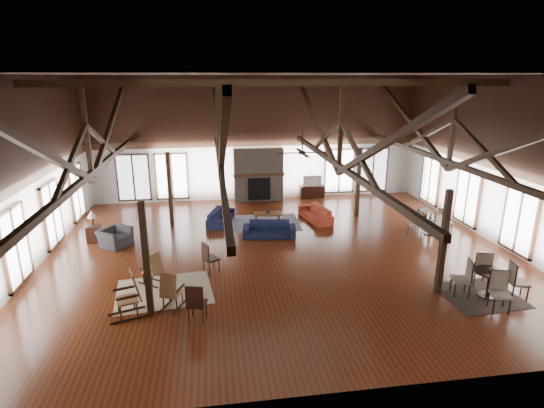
{
  "coord_description": "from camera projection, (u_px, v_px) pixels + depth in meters",
  "views": [
    {
      "loc": [
        -2.28,
        -13.63,
        5.95
      ],
      "look_at": [
        -0.15,
        1.0,
        1.49
      ],
      "focal_mm": 28.0,
      "sensor_mm": 36.0,
      "label": 1
    }
  ],
  "objects": [
    {
      "name": "floor",
      "position": [
        280.0,
        252.0,
        14.95
      ],
      "size": [
        16.0,
        16.0,
        0.0
      ],
      "primitive_type": "plane",
      "color": "#592612",
      "rests_on": "ground"
    },
    {
      "name": "ceiling",
      "position": [
        281.0,
        75.0,
        13.21
      ],
      "size": [
        16.0,
        14.0,
        0.02
      ],
      "primitive_type": "cube",
      "color": "black",
      "rests_on": "wall_back"
    },
    {
      "name": "wall_back",
      "position": [
        257.0,
        139.0,
        20.71
      ],
      "size": [
        16.0,
        0.02,
        6.0
      ],
      "primitive_type": "cube",
      "color": "silver",
      "rests_on": "floor"
    },
    {
      "name": "wall_front",
      "position": [
        346.0,
        251.0,
        7.45
      ],
      "size": [
        16.0,
        0.02,
        6.0
      ],
      "primitive_type": "cube",
      "color": "silver",
      "rests_on": "floor"
    },
    {
      "name": "wall_left",
      "position": [
        23.0,
        177.0,
        12.98
      ],
      "size": [
        0.02,
        14.0,
        6.0
      ],
      "primitive_type": "cube",
      "color": "silver",
      "rests_on": "floor"
    },
    {
      "name": "wall_right",
      "position": [
        501.0,
        162.0,
        15.19
      ],
      "size": [
        0.02,
        14.0,
        6.0
      ],
      "primitive_type": "cube",
      "color": "silver",
      "rests_on": "floor"
    },
    {
      "name": "roof_truss",
      "position": [
        281.0,
        138.0,
        13.78
      ],
      "size": [
        15.6,
        14.07,
        3.14
      ],
      "color": "black",
      "rests_on": "wall_back"
    },
    {
      "name": "post_grid",
      "position": [
        280.0,
        211.0,
        14.51
      ],
      "size": [
        8.16,
        7.16,
        3.05
      ],
      "color": "black",
      "rests_on": "floor"
    },
    {
      "name": "fireplace",
      "position": [
        258.0,
        175.0,
        20.89
      ],
      "size": [
        2.5,
        0.69,
        2.6
      ],
      "color": "#6C5D52",
      "rests_on": "floor"
    },
    {
      "name": "ceiling_fan",
      "position": [
        302.0,
        152.0,
        12.99
      ],
      "size": [
        1.6,
        1.6,
        0.75
      ],
      "color": "black",
      "rests_on": "roof_truss"
    },
    {
      "name": "sofa_navy_front",
      "position": [
        269.0,
        229.0,
        16.33
      ],
      "size": [
        2.11,
        1.06,
        0.59
      ],
      "primitive_type": "imported",
      "rotation": [
        0.0,
        0.0,
        -0.14
      ],
      "color": "#121833",
      "rests_on": "floor"
    },
    {
      "name": "sofa_navy_left",
      "position": [
        221.0,
        217.0,
        17.87
      ],
      "size": [
        2.05,
        1.29,
        0.56
      ],
      "primitive_type": "imported",
      "rotation": [
        0.0,
        0.0,
        1.26
      ],
      "color": "#121532",
      "rests_on": "floor"
    },
    {
      "name": "sofa_orange",
      "position": [
        315.0,
        213.0,
        18.24
      ],
      "size": [
        2.14,
        1.16,
        0.59
      ],
      "primitive_type": "imported",
      "rotation": [
        0.0,
        0.0,
        -1.38
      ],
      "color": "#A4341F",
      "rests_on": "floor"
    },
    {
      "name": "coffee_table",
      "position": [
        268.0,
        214.0,
        17.81
      ],
      "size": [
        1.19,
        0.66,
        0.44
      ],
      "rotation": [
        0.0,
        0.0,
        -0.07
      ],
      "color": "brown",
      "rests_on": "floor"
    },
    {
      "name": "vase",
      "position": [
        268.0,
        211.0,
        17.73
      ],
      "size": [
        0.2,
        0.2,
        0.19
      ],
      "primitive_type": "imported",
      "rotation": [
        0.0,
        0.0,
        0.1
      ],
      "color": "#B2B2B2",
      "rests_on": "coffee_table"
    },
    {
      "name": "armchair",
      "position": [
        115.0,
        237.0,
        15.41
      ],
      "size": [
        1.31,
        1.35,
        0.67
      ],
      "primitive_type": "imported",
      "rotation": [
        0.0,
        0.0,
        0.99
      ],
      "color": "#2C2C2E",
      "rests_on": "floor"
    },
    {
      "name": "side_table_lamp",
      "position": [
        94.0,
        230.0,
        15.8
      ],
      "size": [
        0.48,
        0.48,
        1.22
      ],
      "color": "black",
      "rests_on": "floor"
    },
    {
      "name": "rocking_chair_a",
      "position": [
        154.0,
        270.0,
        12.53
      ],
      "size": [
        0.86,
        0.78,
        0.99
      ],
      "rotation": [
        0.0,
        0.0,
        0.95
      ],
      "color": "olive",
      "rests_on": "floor"
    },
    {
      "name": "rocking_chair_b",
      "position": [
        171.0,
        292.0,
        11.19
      ],
      "size": [
        0.71,
        0.91,
        1.05
      ],
      "rotation": [
        0.0,
        0.0,
        -0.4
      ],
      "color": "olive",
      "rests_on": "floor"
    },
    {
      "name": "rocking_chair_c",
      "position": [
        131.0,
        295.0,
        10.86
      ],
      "size": [
        1.06,
        0.78,
        1.22
      ],
      "rotation": [
        0.0,
        0.0,
        1.9
      ],
      "color": "olive",
      "rests_on": "floor"
    },
    {
      "name": "side_chair_a",
      "position": [
        208.0,
        256.0,
        13.2
      ],
      "size": [
        0.59,
        0.59,
        1.03
      ],
      "rotation": [
        0.0,
        0.0,
        -1.06
      ],
      "color": "black",
      "rests_on": "floor"
    },
    {
      "name": "side_chair_b",
      "position": [
        196.0,
        301.0,
        10.49
      ],
      "size": [
        0.54,
        0.54,
        1.07
      ],
      "rotation": [
        0.0,
        0.0,
        -0.22
      ],
      "color": "black",
      "rests_on": "floor"
    },
    {
      "name": "cafe_table_near",
      "position": [
        490.0,
        279.0,
        11.81
      ],
      "size": [
        2.08,
        2.08,
        1.06
      ],
      "rotation": [
        0.0,
        0.0,
        -0.27
      ],
      "color": "black",
      "rests_on": "floor"
    },
    {
      "name": "cafe_table_far",
      "position": [
        430.0,
        222.0,
        16.55
      ],
      "size": [
        1.87,
        1.87,
        0.96
      ],
      "rotation": [
        0.0,
        0.0,
        0.16
      ],
      "color": "black",
      "rests_on": "floor"
    },
    {
      "name": "cup_near",
      "position": [
        491.0,
        269.0,
        11.77
      ],
      "size": [
        0.15,
        0.15,
        0.09
      ],
      "primitive_type": "imported",
      "rotation": [
        0.0,
        0.0,
        -0.33
      ],
      "color": "#B2B2B2",
      "rests_on": "cafe_table_near"
    },
    {
      "name": "cup_far",
      "position": [
        431.0,
        216.0,
        16.51
      ],
      "size": [
        0.17,
        0.17,
        0.11
      ],
      "primitive_type": "imported",
      "rotation": [
        0.0,
        0.0,
        -0.26
      ],
      "color": "#B2B2B2",
      "rests_on": "cafe_table_far"
    },
    {
      "name": "tv_console",
      "position": [
        312.0,
        192.0,
        21.63
      ],
      "size": [
        1.22,
        0.46,
        0.61
      ],
      "primitive_type": "cube",
      "color": "black",
      "rests_on": "floor"
    },
    {
      "name": "television",
      "position": [
        312.0,
        181.0,
        21.47
      ],
      "size": [
        0.95,
        0.13,
        0.55
      ],
      "primitive_type": "imported",
      "rotation": [
        0.0,
        0.0,
        0.0
      ],
      "color": "#B2B2B2",
      "rests_on": "tv_console"
    },
    {
      "name": "rug_tan",
      "position": [
        164.0,
        291.0,
        12.22
      ],
      "size": [
        2.89,
        2.39,
        0.01
      ],
      "primitive_type": "cube",
      "rotation": [
        0.0,
        0.0,
        0.12
      ],
      "color": "tan",
      "rests_on": "floor"
    },
    {
      "name": "rug_navy",
      "position": [
        264.0,
        223.0,
        17.94
      ],
      "size": [
        3.06,
        2.34,
        0.01
      ],
      "primitive_type": "cube",
      "rotation": [
        0.0,
        0.0,
        -0.04
      ],
      "color": "#1C1B4E",
      "rests_on": "floor"
    },
    {
      "name": "rug_dark",
      "position": [
        479.0,
        295.0,
        12.0
      ],
      "size": [
        2.18,
        2.0,
        0.01
      ],
      "primitive_type": "cube",
      "rotation": [
        0.0,
        0.0,
        0.06
      ],
      "color": "black",
      "rests_on": "floor"
    }
  ]
}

